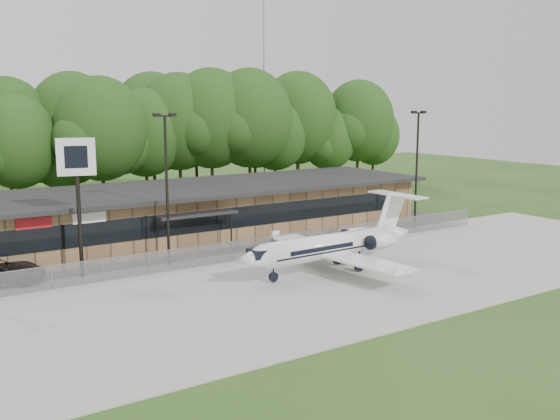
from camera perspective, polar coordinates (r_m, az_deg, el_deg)
ground at (r=32.22m, az=10.36°, el=-10.13°), size 160.00×160.00×0.00m
apron at (r=38.09m, az=2.02°, el=-6.77°), size 64.00×18.00×0.08m
parking_lot at (r=47.64m, az=-5.97°, el=-3.46°), size 50.00×9.00×0.06m
terminal at (r=51.13m, az=-8.29°, el=-0.15°), size 41.00×11.65×4.30m
fence at (r=43.62m, az=-3.28°, el=-3.65°), size 46.00×0.04×1.52m
treeline at (r=67.31m, az=-14.93°, el=6.55°), size 72.00×12.00×15.00m
radio_mast at (r=82.06m, az=-1.48°, el=10.88°), size 0.20×0.20×25.00m
light_pole_mid at (r=41.86m, az=-10.33°, el=2.88°), size 1.55×0.30×10.23m
light_pole_right at (r=54.95m, az=12.41°, el=4.41°), size 1.55×0.30×10.23m
business_jet at (r=40.59m, az=4.90°, el=-3.32°), size 14.21×12.63×4.80m
pole_sign at (r=40.21m, az=-18.08°, el=3.34°), size 2.30×0.81×8.78m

